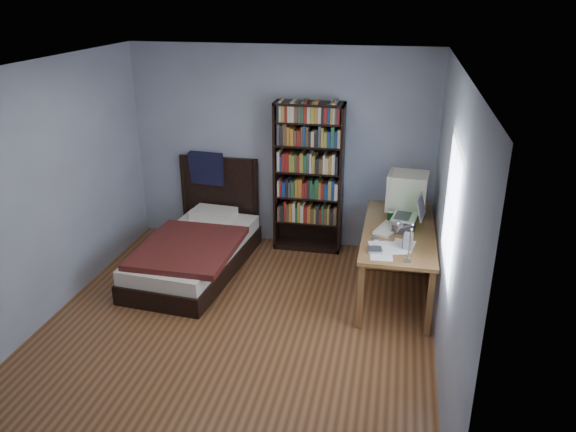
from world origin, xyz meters
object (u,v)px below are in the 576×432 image
object	(u,v)px
desk	(398,239)
desk_lamp	(399,232)
speaker	(408,242)
crt_monitor	(406,191)
soda_can	(390,217)
bed	(197,247)
bookshelf	(309,178)
laptop	(406,221)
keyboard	(389,228)

from	to	relation	value
desk	desk_lamp	world-z (taller)	desk_lamp
speaker	crt_monitor	bearing A→B (deg)	100.45
desk_lamp	soda_can	bearing A→B (deg)	94.12
desk_lamp	bed	bearing A→B (deg)	152.87
bed	speaker	bearing A→B (deg)	-13.48
desk	soda_can	bearing A→B (deg)	-109.59
desk	desk_lamp	distance (m)	1.72
desk	bookshelf	world-z (taller)	bookshelf
laptop	soda_can	xyz separation A→B (m)	(-0.17, 0.19, -0.05)
speaker	soda_can	size ratio (longest dim) A/B	1.35
crt_monitor	bookshelf	distance (m)	1.26
desk_lamp	bookshelf	size ratio (longest dim) A/B	0.29
bookshelf	bed	distance (m)	1.59
desk_lamp	bed	world-z (taller)	desk_lamp
soda_can	crt_monitor	bearing A→B (deg)	61.39
keyboard	bed	bearing A→B (deg)	-163.82
crt_monitor	speaker	bearing A→B (deg)	-87.67
bookshelf	bed	bearing A→B (deg)	-146.14
crt_monitor	speaker	size ratio (longest dim) A/B	2.93
desk_lamp	soda_can	xyz separation A→B (m)	(-0.09, 1.25, -0.38)
speaker	bookshelf	bearing A→B (deg)	139.53
desk	bookshelf	xyz separation A→B (m)	(-1.13, 0.44, 0.52)
soda_can	laptop	bearing A→B (deg)	-48.03
crt_monitor	desk_lamp	xyz separation A→B (m)	(-0.06, -1.53, 0.16)
desk_lamp	bookshelf	xyz separation A→B (m)	(-1.11, 1.98, -0.23)
keyboard	speaker	xyz separation A→B (m)	(0.20, -0.46, 0.07)
laptop	keyboard	size ratio (longest dim) A/B	0.85
desk_lamp	soda_can	distance (m)	1.31
desk	desk_lamp	bearing A→B (deg)	-90.49
desk	crt_monitor	distance (m)	0.59
soda_can	desk	bearing A→B (deg)	70.41
laptop	bed	size ratio (longest dim) A/B	0.19
speaker	desk	bearing A→B (deg)	103.48
desk	bed	xyz separation A→B (m)	(-2.32, -0.36, -0.16)
laptop	bookshelf	xyz separation A→B (m)	(-1.19, 0.92, 0.10)
laptop	bed	world-z (taller)	bed
desk	laptop	xyz separation A→B (m)	(0.06, -0.48, 0.42)
laptop	speaker	bearing A→B (deg)	-87.08
crt_monitor	laptop	world-z (taller)	crt_monitor
bookshelf	bed	size ratio (longest dim) A/B	0.89
desk_lamp	speaker	size ratio (longest dim) A/B	3.26
laptop	speaker	world-z (taller)	laptop
laptop	desk_lamp	size ratio (longest dim) A/B	0.73
keyboard	bookshelf	xyz separation A→B (m)	(-1.02, 0.92, 0.19)
keyboard	soda_can	distance (m)	0.20
keyboard	bed	size ratio (longest dim) A/B	0.22
laptop	bed	xyz separation A→B (m)	(-2.39, 0.12, -0.58)
keyboard	soda_can	bearing A→B (deg)	106.93
speaker	soda_can	xyz separation A→B (m)	(-0.19, 0.65, -0.02)
bookshelf	keyboard	bearing A→B (deg)	-42.21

